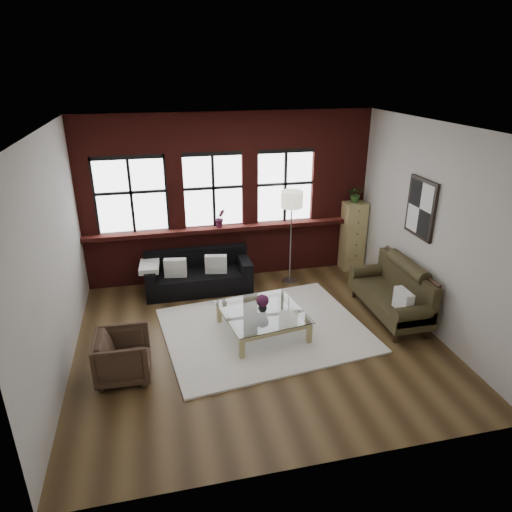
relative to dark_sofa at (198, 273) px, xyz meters
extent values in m
plane|color=#3F2B17|center=(0.71, -1.90, -0.35)|extent=(5.50, 5.50, 0.00)
plane|color=white|center=(0.71, -1.90, 2.85)|extent=(5.50, 5.50, 0.00)
plane|color=#B7B3AB|center=(0.71, 0.60, 1.25)|extent=(5.50, 0.00, 5.50)
plane|color=#B7B3AB|center=(0.71, -4.40, 1.25)|extent=(5.50, 0.00, 5.50)
plane|color=#B7B3AB|center=(-2.04, -1.90, 1.25)|extent=(0.00, 5.00, 5.00)
plane|color=#B7B3AB|center=(3.46, -1.90, 1.25)|extent=(0.00, 5.00, 5.00)
cube|color=#501612|center=(0.71, 0.45, 0.69)|extent=(5.50, 0.30, 0.08)
cube|color=silver|center=(0.87, -1.69, -0.34)|extent=(3.38, 2.80, 0.03)
cube|color=silver|center=(-0.42, -0.10, 0.19)|extent=(0.42, 0.20, 0.34)
cube|color=silver|center=(0.33, -0.10, 0.19)|extent=(0.42, 0.21, 0.34)
cube|color=silver|center=(2.93, -2.24, 0.23)|extent=(0.15, 0.38, 0.34)
imported|color=#38271C|center=(-1.28, -2.39, -0.03)|extent=(0.74, 0.72, 0.66)
imported|color=#B2B2B2|center=(0.81, -1.74, 0.11)|extent=(0.18, 0.18, 0.15)
sphere|color=#521C3D|center=(0.81, -1.74, 0.23)|extent=(0.20, 0.20, 0.20)
cube|color=tan|center=(3.22, 0.34, 0.36)|extent=(0.44, 0.44, 1.42)
imported|color=#2D5923|center=(3.22, 0.34, 1.23)|extent=(0.34, 0.31, 0.34)
imported|color=#521C3D|center=(0.51, 0.42, 0.91)|extent=(0.23, 0.20, 0.36)
camera|label=1|loc=(-0.68, -7.79, 3.59)|focal=32.00mm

